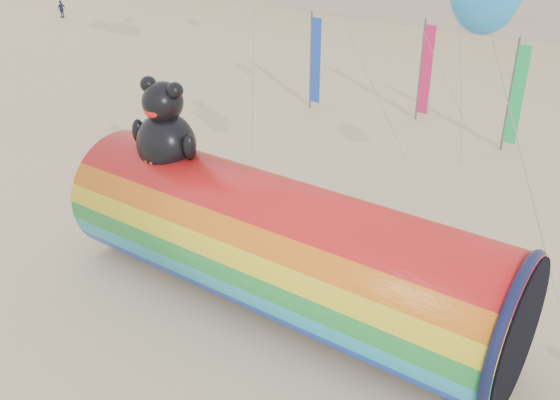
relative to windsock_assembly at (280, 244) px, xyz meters
The scene contains 3 objects.
ground 2.66m from the windsock_assembly, behind, with size 160.00×160.00×0.00m, color #CCB58C.
windsock_assembly is the anchor object (origin of this frame).
festival_banners 16.44m from the windsock_assembly, 102.07° to the left, with size 11.13×1.80×5.20m.
Camera 1 is at (10.43, -12.41, 11.20)m, focal length 40.00 mm.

